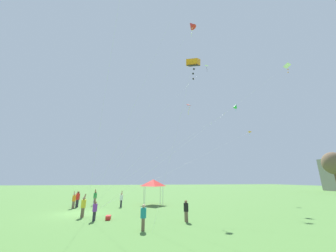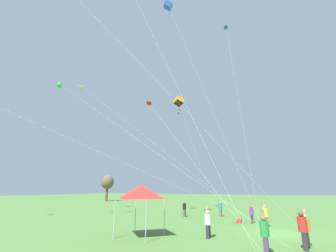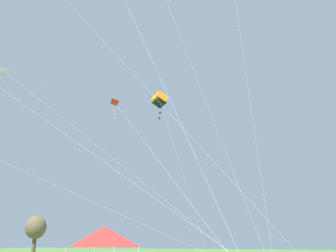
{
  "view_description": "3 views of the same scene",
  "coord_description": "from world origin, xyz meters",
  "px_view_note": "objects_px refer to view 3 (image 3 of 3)",
  "views": [
    {
      "loc": [
        21.4,
        4.84,
        3.17
      ],
      "look_at": [
        -0.7,
        9.03,
        9.66
      ],
      "focal_mm": 20.0,
      "sensor_mm": 36.0,
      "label": 1
    },
    {
      "loc": [
        -18.52,
        -0.73,
        2.97
      ],
      "look_at": [
        1.73,
        9.27,
        9.29
      ],
      "focal_mm": 24.0,
      "sensor_mm": 36.0,
      "label": 2
    },
    {
      "loc": [
        -20.6,
        -1.14,
        2.59
      ],
      "look_at": [
        3.06,
        7.99,
        10.4
      ],
      "focal_mm": 40.0,
      "sensor_mm": 36.0,
      "label": 3
    }
  ],
  "objects_px": {
    "festival_tent": "(104,237)",
    "kite_red_delta_3": "(116,105)",
    "kite_white_delta_2": "(4,71)",
    "kite_orange_box_5": "(159,100)"
  },
  "relations": [
    {
      "from": "festival_tent",
      "to": "kite_white_delta_2",
      "type": "height_order",
      "value": "kite_white_delta_2"
    },
    {
      "from": "kite_white_delta_2",
      "to": "kite_orange_box_5",
      "type": "distance_m",
      "value": 14.85
    },
    {
      "from": "kite_white_delta_2",
      "to": "kite_red_delta_3",
      "type": "height_order",
      "value": "kite_white_delta_2"
    },
    {
      "from": "festival_tent",
      "to": "kite_orange_box_5",
      "type": "distance_m",
      "value": 16.45
    },
    {
      "from": "kite_white_delta_2",
      "to": "kite_orange_box_5",
      "type": "bearing_deg",
      "value": -76.25
    },
    {
      "from": "festival_tent",
      "to": "kite_red_delta_3",
      "type": "distance_m",
      "value": 11.33
    },
    {
      "from": "festival_tent",
      "to": "kite_red_delta_3",
      "type": "bearing_deg",
      "value": 27.37
    },
    {
      "from": "festival_tent",
      "to": "kite_orange_box_5",
      "type": "relative_size",
      "value": 0.22
    },
    {
      "from": "kite_white_delta_2",
      "to": "festival_tent",
      "type": "bearing_deg",
      "value": -117.38
    },
    {
      "from": "kite_red_delta_3",
      "to": "kite_orange_box_5",
      "type": "distance_m",
      "value": 6.14
    }
  ]
}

